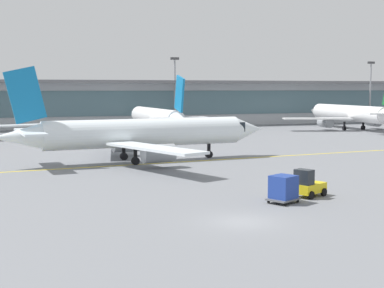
# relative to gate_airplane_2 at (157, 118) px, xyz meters

# --- Properties ---
(ground_plane) EXTENTS (400.00, 400.00, 0.00)m
(ground_plane) POSITION_rel_gate_airplane_2_xyz_m (-11.16, -61.49, -3.00)
(ground_plane) COLOR slate
(taxiway_centreline_stripe) EXTENTS (109.55, 10.63, 0.01)m
(taxiway_centreline_stripe) POSITION_rel_gate_airplane_2_xyz_m (-10.06, -34.68, -2.99)
(taxiway_centreline_stripe) COLOR yellow
(taxiway_centreline_stripe) RESTS_ON ground_plane
(terminal_concourse) EXTENTS (193.09, 11.00, 9.60)m
(terminal_concourse) POSITION_rel_gate_airplane_2_xyz_m (-11.16, 23.17, 1.92)
(terminal_concourse) COLOR #B2B7BC
(terminal_concourse) RESTS_ON ground_plane
(gate_airplane_2) EXTENTS (28.03, 30.12, 9.99)m
(gate_airplane_2) POSITION_rel_gate_airplane_2_xyz_m (0.00, 0.00, 0.00)
(gate_airplane_2) COLOR white
(gate_airplane_2) RESTS_ON ground_plane
(gate_airplane_3) EXTENTS (28.74, 30.86, 10.24)m
(gate_airplane_3) POSITION_rel_gate_airplane_2_xyz_m (38.92, 0.71, 0.07)
(gate_airplane_3) COLOR white
(gate_airplane_3) RESTS_ON ground_plane
(taxiing_regional_jet) EXTENTS (30.82, 28.53, 10.20)m
(taxiing_regional_jet) POSITION_rel_gate_airplane_2_xyz_m (-10.45, -32.72, 0.06)
(taxiing_regional_jet) COLOR white
(taxiing_regional_jet) RESTS_ON ground_plane
(baggage_tug) EXTENTS (2.95, 2.48, 2.10)m
(baggage_tug) POSITION_rel_gate_airplane_2_xyz_m (-3.48, -55.99, -2.10)
(baggage_tug) COLOR yellow
(baggage_tug) RESTS_ON ground_plane
(cargo_dolly_lead) EXTENTS (2.60, 2.38, 1.94)m
(cargo_dolly_lead) POSITION_rel_gate_airplane_2_xyz_m (-6.24, -57.39, -1.94)
(cargo_dolly_lead) COLOR #595B60
(cargo_dolly_lead) RESTS_ON ground_plane
(apron_light_mast_2) EXTENTS (1.80, 0.36, 14.22)m
(apron_light_mast_2) POSITION_rel_gate_airplane_2_xyz_m (8.50, 17.30, 4.80)
(apron_light_mast_2) COLOR gray
(apron_light_mast_2) RESTS_ON ground_plane
(apron_light_mast_3) EXTENTS (1.80, 0.36, 13.99)m
(apron_light_mast_3) POSITION_rel_gate_airplane_2_xyz_m (54.43, 15.70, 4.69)
(apron_light_mast_3) COLOR gray
(apron_light_mast_3) RESTS_ON ground_plane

